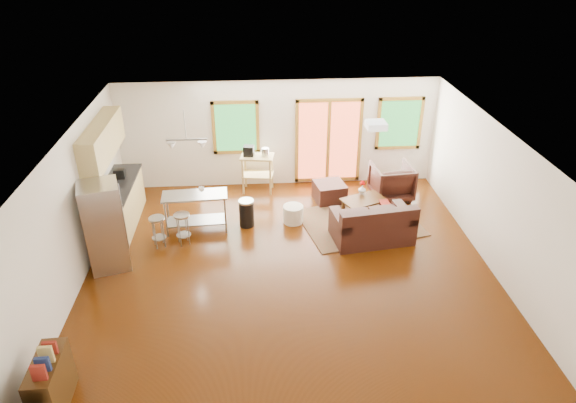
{
  "coord_description": "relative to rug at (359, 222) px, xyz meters",
  "views": [
    {
      "loc": [
        -0.6,
        -7.97,
        5.69
      ],
      "look_at": [
        0.0,
        0.3,
        1.2
      ],
      "focal_mm": 32.0,
      "sensor_mm": 36.0,
      "label": 1
    }
  ],
  "objects": [
    {
      "name": "ceiling",
      "position": [
        -1.63,
        -1.44,
        2.6
      ],
      "size": [
        7.5,
        7.0,
        0.02
      ],
      "primitive_type": "cube",
      "color": "white",
      "rests_on": "ground"
    },
    {
      "name": "floor",
      "position": [
        -1.63,
        -1.44,
        -0.02
      ],
      "size": [
        7.5,
        7.0,
        0.02
      ],
      "primitive_type": "cube",
      "color": "#331503",
      "rests_on": "ground"
    },
    {
      "name": "ceiling_flush",
      "position": [
        -0.03,
        -0.84,
        2.52
      ],
      "size": [
        0.35,
        0.35,
        0.12
      ],
      "primitive_type": "cube",
      "color": "white",
      "rests_on": "ceiling"
    },
    {
      "name": "loveseat",
      "position": [
        0.12,
        -0.69,
        0.32
      ],
      "size": [
        1.68,
        1.1,
        0.84
      ],
      "rotation": [
        0.0,
        0.0,
        0.14
      ],
      "color": "black",
      "rests_on": "floor"
    },
    {
      "name": "front_wall",
      "position": [
        -1.63,
        -4.95,
        1.29
      ],
      "size": [
        7.5,
        0.02,
        2.6
      ],
      "primitive_type": "cube",
      "color": "silver",
      "rests_on": "ground"
    },
    {
      "name": "ottoman",
      "position": [
        -0.51,
        1.07,
        0.21
      ],
      "size": [
        0.77,
        0.77,
        0.44
      ],
      "primitive_type": "cube",
      "rotation": [
        0.0,
        0.0,
        0.18
      ],
      "color": "black",
      "rests_on": "floor"
    },
    {
      "name": "bar_stool_a",
      "position": [
        -4.17,
        -0.61,
        0.48
      ],
      "size": [
        0.4,
        0.4,
        0.65
      ],
      "rotation": [
        0.0,
        0.0,
        0.38
      ],
      "color": "#B7BABC",
      "rests_on": "floor"
    },
    {
      "name": "rug",
      "position": [
        0.0,
        0.0,
        0.0
      ],
      "size": [
        2.75,
        2.34,
        0.02
      ],
      "primitive_type": "cube",
      "rotation": [
        0.0,
        0.0,
        0.22
      ],
      "color": "#485D38",
      "rests_on": "floor"
    },
    {
      "name": "pouf",
      "position": [
        -1.43,
        0.15,
        0.18
      ],
      "size": [
        0.44,
        0.44,
        0.38
      ],
      "primitive_type": "cylinder",
      "rotation": [
        0.0,
        0.0,
        -0.02
      ],
      "color": "beige",
      "rests_on": "floor"
    },
    {
      "name": "left_wall",
      "position": [
        -5.39,
        -1.44,
        1.29
      ],
      "size": [
        0.02,
        7.0,
        2.6
      ],
      "primitive_type": "cube",
      "color": "silver",
      "rests_on": "ground"
    },
    {
      "name": "bar_stool_b",
      "position": [
        -3.69,
        -0.55,
        0.49
      ],
      "size": [
        0.41,
        0.41,
        0.68
      ],
      "rotation": [
        0.0,
        0.0,
        0.35
      ],
      "color": "#B7BABC",
      "rests_on": "floor"
    },
    {
      "name": "coffee_table",
      "position": [
        0.15,
        0.38,
        0.31
      ],
      "size": [
        1.07,
        0.88,
        0.37
      ],
      "rotation": [
        0.0,
        0.0,
        0.41
      ],
      "color": "#331E0A",
      "rests_on": "floor"
    },
    {
      "name": "window_right",
      "position": [
        1.27,
        2.02,
        1.49
      ],
      "size": [
        1.1,
        0.05,
        1.3
      ],
      "color": "#1C5322",
      "rests_on": "back_wall"
    },
    {
      "name": "pendant_light",
      "position": [
        -3.53,
        0.06,
        1.89
      ],
      "size": [
        0.8,
        0.18,
        0.79
      ],
      "color": "gray",
      "rests_on": "ceiling"
    },
    {
      "name": "vase",
      "position": [
        0.15,
        0.63,
        0.49
      ],
      "size": [
        0.2,
        0.21,
        0.29
      ],
      "rotation": [
        0.0,
        0.0,
        -0.25
      ],
      "color": "silver",
      "rests_on": "coffee_table"
    },
    {
      "name": "cabinets",
      "position": [
        -5.12,
        0.26,
        0.92
      ],
      "size": [
        0.64,
        2.24,
        2.3
      ],
      "color": "tan",
      "rests_on": "floor"
    },
    {
      "name": "book",
      "position": [
        0.45,
        0.11,
        0.52
      ],
      "size": [
        0.2,
        0.03,
        0.27
      ],
      "primitive_type": "imported",
      "rotation": [
        0.0,
        0.0,
        0.01
      ],
      "color": "maroon",
      "rests_on": "coffee_table"
    },
    {
      "name": "cup",
      "position": [
        -3.31,
        -0.11,
        1.0
      ],
      "size": [
        0.12,
        0.09,
        0.11
      ],
      "primitive_type": "imported",
      "rotation": [
        0.0,
        0.0,
        0.01
      ],
      "color": "white",
      "rests_on": "island"
    },
    {
      "name": "armchair",
      "position": [
        0.95,
        1.12,
        0.44
      ],
      "size": [
        0.96,
        0.91,
        0.91
      ],
      "primitive_type": "imported",
      "rotation": [
        0.0,
        0.0,
        3.23
      ],
      "color": "black",
      "rests_on": "floor"
    },
    {
      "name": "right_wall",
      "position": [
        2.13,
        -1.44,
        1.29
      ],
      "size": [
        0.02,
        7.0,
        2.6
      ],
      "primitive_type": "cube",
      "color": "silver",
      "rests_on": "ground"
    },
    {
      "name": "island",
      "position": [
        -3.47,
        -0.03,
        0.56
      ],
      "size": [
        1.35,
        0.61,
        0.84
      ],
      "rotation": [
        0.0,
        0.0,
        0.06
      ],
      "color": "#B7BABC",
      "rests_on": "floor"
    },
    {
      "name": "bookshelf",
      "position": [
        -4.98,
        -4.44,
        0.4
      ],
      "size": [
        0.37,
        0.89,
        1.04
      ],
      "rotation": [
        0.0,
        0.0,
        0.03
      ],
      "color": "#331E0A",
      "rests_on": "floor"
    },
    {
      "name": "french_doors",
      "position": [
        -0.43,
        2.02,
        1.09
      ],
      "size": [
        1.6,
        0.05,
        2.1
      ],
      "color": "#AA3F24",
      "rests_on": "back_wall"
    },
    {
      "name": "refrigerator",
      "position": [
        -4.98,
        -1.21,
        0.84
      ],
      "size": [
        0.84,
        0.83,
        1.71
      ],
      "rotation": [
        0.0,
        0.0,
        0.28
      ],
      "color": "#B7BABC",
      "rests_on": "floor"
    },
    {
      "name": "window_left",
      "position": [
        -2.63,
        2.02,
        1.49
      ],
      "size": [
        1.1,
        0.05,
        1.3
      ],
      "color": "#1C5322",
      "rests_on": "back_wall"
    },
    {
      "name": "back_wall",
      "position": [
        -1.63,
        2.07,
        1.29
      ],
      "size": [
        7.5,
        0.02,
        2.6
      ],
      "primitive_type": "cube",
      "color": "silver",
      "rests_on": "ground"
    },
    {
      "name": "kitchen_cart",
      "position": [
        -2.18,
        1.68,
        0.78
      ],
      "size": [
        0.82,
        0.59,
        1.16
      ],
      "rotation": [
        0.0,
        0.0,
        -0.15
      ],
      "color": "tan",
      "rests_on": "floor"
    },
    {
      "name": "trash_can",
      "position": [
        -2.43,
        0.08,
        0.29
      ],
      "size": [
        0.4,
        0.4,
        0.6
      ],
      "rotation": [
        0.0,
        0.0,
        0.25
      ],
      "color": "black",
      "rests_on": "floor"
    }
  ]
}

